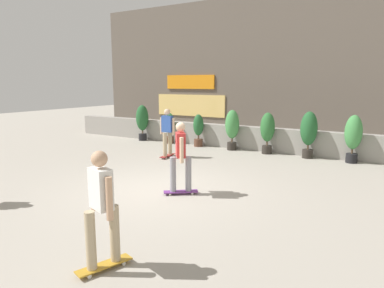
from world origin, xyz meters
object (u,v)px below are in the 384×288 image
Objects in this scene: potted_plant_4 at (267,130)px; potted_plant_1 at (170,126)px; skater_by_wall_right at (181,155)px; potted_plant_6 at (353,135)px; skater_mid_plaza at (167,131)px; potted_plant_0 at (142,120)px; potted_plant_3 at (232,127)px; potted_plant_2 at (198,129)px; potted_plant_5 at (309,131)px; skater_by_wall_left at (101,205)px.

potted_plant_1 is at bearing 180.00° from potted_plant_4.
potted_plant_6 is at bearing 62.03° from skater_by_wall_right.
skater_mid_plaza is (1.58, -2.42, 0.22)m from potted_plant_1.
potted_plant_4 is at bearing -0.00° from potted_plant_0.
potted_plant_3 is 1.40m from potted_plant_4.
potted_plant_6 reaches higher than potted_plant_4.
potted_plant_3 is 0.99× the size of potted_plant_6.
potted_plant_2 is 4.37m from potted_plant_5.
potted_plant_1 is at bearing 180.00° from potted_plant_5.
potted_plant_2 is 1.51m from potted_plant_3.
potted_plant_6 is (1.40, -0.00, -0.04)m from potted_plant_5.
potted_plant_3 is at bearing 0.00° from potted_plant_2.
skater_mid_plaza reaches higher than potted_plant_2.
potted_plant_6 reaches higher than potted_plant_1.
potted_plant_5 is 0.95× the size of skater_by_wall_right.
potted_plant_0 reaches higher than potted_plant_6.
potted_plant_0 reaches higher than potted_plant_2.
potted_plant_3 is at bearing 103.63° from skater_by_wall_left.
skater_by_wall_right is at bearing -50.77° from skater_mid_plaza.
potted_plant_6 is (2.86, 0.00, 0.03)m from potted_plant_4.
skater_by_wall_right is (4.20, -5.62, 0.22)m from potted_plant_1.
potted_plant_4 is 1.46m from potted_plant_5.
potted_plant_6 is at bearing 76.95° from skater_by_wall_left.
potted_plant_2 is (2.90, -0.00, -0.20)m from potted_plant_0.
potted_plant_3 is 0.91× the size of skater_by_wall_left.
potted_plant_5 is 0.95× the size of skater_mid_plaza.
skater_by_wall_left is at bearing -103.05° from potted_plant_6.
potted_plant_1 is at bearing 180.00° from potted_plant_2.
skater_by_wall_right is at bearing -63.72° from potted_plant_2.
potted_plant_1 is at bearing 126.77° from skater_by_wall_right.
skater_by_wall_left is at bearing -61.85° from skater_mid_plaza.
potted_plant_5 is at bearing 0.00° from potted_plant_3.
potted_plant_1 is 2.90m from skater_mid_plaza.
skater_by_wall_right reaches higher than potted_plant_3.
potted_plant_0 is 0.99× the size of potted_plant_5.
skater_by_wall_right reaches higher than potted_plant_4.
potted_plant_2 is 0.87× the size of potted_plant_4.
potted_plant_6 is at bearing -0.00° from potted_plant_1.
potted_plant_3 is (1.50, 0.00, 0.17)m from potted_plant_2.
potted_plant_2 is at bearing 112.24° from skater_by_wall_left.
potted_plant_4 is at bearing 180.00° from potted_plant_6.
potted_plant_0 is at bearing 180.00° from potted_plant_6.
potted_plant_4 is 3.65m from skater_mid_plaza.
potted_plant_3 is 1.02× the size of potted_plant_4.
potted_plant_2 is 0.77× the size of skater_by_wall_left.
potted_plant_6 reaches higher than potted_plant_2.
potted_plant_2 is 0.77× the size of skater_mid_plaza.
potted_plant_0 is 1.22× the size of potted_plant_1.
potted_plant_5 is 5.84m from skater_by_wall_right.
potted_plant_6 is (4.26, 0.00, 0.01)m from potted_plant_3.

